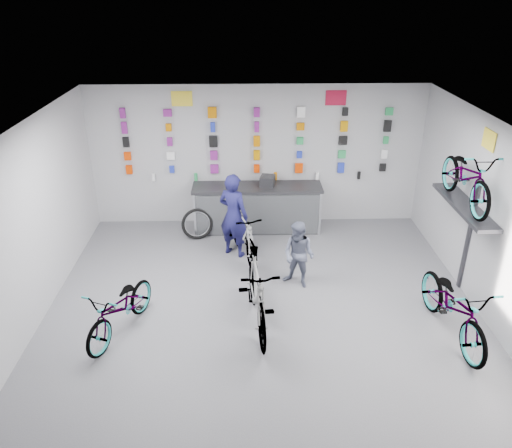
{
  "coord_description": "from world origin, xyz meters",
  "views": [
    {
      "loc": [
        -0.28,
        -6.12,
        4.82
      ],
      "look_at": [
        -0.08,
        1.4,
        1.17
      ],
      "focal_mm": 35.0,
      "sensor_mm": 36.0,
      "label": 1
    }
  ],
  "objects_px": {
    "counter": "(257,209)",
    "customer": "(299,255)",
    "bike_left": "(121,308)",
    "bike_right": "(454,306)",
    "bike_center": "(257,293)",
    "clerk": "(233,215)",
    "bike_service": "(244,235)"
  },
  "relations": [
    {
      "from": "counter",
      "to": "customer",
      "type": "height_order",
      "value": "customer"
    },
    {
      "from": "bike_left",
      "to": "customer",
      "type": "distance_m",
      "value": 3.06
    },
    {
      "from": "bike_right",
      "to": "counter",
      "type": "bearing_deg",
      "value": 122.11
    },
    {
      "from": "counter",
      "to": "bike_center",
      "type": "xyz_separation_m",
      "value": [
        -0.1,
        -3.33,
        0.1
      ]
    },
    {
      "from": "bike_right",
      "to": "customer",
      "type": "relative_size",
      "value": 1.65
    },
    {
      "from": "counter",
      "to": "bike_left",
      "type": "height_order",
      "value": "counter"
    },
    {
      "from": "counter",
      "to": "clerk",
      "type": "distance_m",
      "value": 1.22
    },
    {
      "from": "bike_left",
      "to": "clerk",
      "type": "bearing_deg",
      "value": 76.77
    },
    {
      "from": "bike_right",
      "to": "customer",
      "type": "height_order",
      "value": "customer"
    },
    {
      "from": "bike_service",
      "to": "clerk",
      "type": "distance_m",
      "value": 0.42
    },
    {
      "from": "counter",
      "to": "customer",
      "type": "relative_size",
      "value": 2.25
    },
    {
      "from": "counter",
      "to": "customer",
      "type": "distance_m",
      "value": 2.31
    },
    {
      "from": "counter",
      "to": "bike_service",
      "type": "height_order",
      "value": "bike_service"
    },
    {
      "from": "bike_left",
      "to": "counter",
      "type": "bearing_deg",
      "value": 79.68
    },
    {
      "from": "bike_center",
      "to": "bike_right",
      "type": "distance_m",
      "value": 2.92
    },
    {
      "from": "bike_left",
      "to": "bike_service",
      "type": "distance_m",
      "value": 2.89
    },
    {
      "from": "counter",
      "to": "bike_center",
      "type": "distance_m",
      "value": 3.33
    },
    {
      "from": "counter",
      "to": "bike_service",
      "type": "bearing_deg",
      "value": -103.18
    },
    {
      "from": "bike_service",
      "to": "customer",
      "type": "xyz_separation_m",
      "value": [
        0.94,
        -0.97,
        0.09
      ]
    },
    {
      "from": "counter",
      "to": "bike_center",
      "type": "relative_size",
      "value": 1.38
    },
    {
      "from": "counter",
      "to": "bike_center",
      "type": "bearing_deg",
      "value": -91.71
    },
    {
      "from": "bike_center",
      "to": "customer",
      "type": "distance_m",
      "value": 1.34
    },
    {
      "from": "counter",
      "to": "bike_right",
      "type": "height_order",
      "value": "bike_right"
    },
    {
      "from": "bike_center",
      "to": "customer",
      "type": "xyz_separation_m",
      "value": [
        0.75,
        1.11,
        0.01
      ]
    },
    {
      "from": "bike_service",
      "to": "bike_left",
      "type": "bearing_deg",
      "value": -145.57
    },
    {
      "from": "customer",
      "to": "bike_center",
      "type": "bearing_deg",
      "value": -91.3
    },
    {
      "from": "bike_right",
      "to": "clerk",
      "type": "relative_size",
      "value": 1.19
    },
    {
      "from": "bike_right",
      "to": "bike_left",
      "type": "bearing_deg",
      "value": 172.45
    },
    {
      "from": "bike_service",
      "to": "counter",
      "type": "bearing_deg",
      "value": 60.94
    },
    {
      "from": "bike_service",
      "to": "clerk",
      "type": "relative_size",
      "value": 1.02
    },
    {
      "from": "bike_center",
      "to": "clerk",
      "type": "xyz_separation_m",
      "value": [
        -0.38,
        2.26,
        0.24
      ]
    },
    {
      "from": "bike_right",
      "to": "bike_service",
      "type": "height_order",
      "value": "bike_right"
    }
  ]
}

